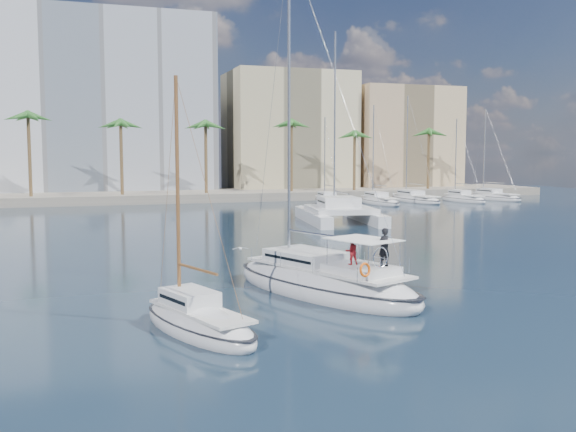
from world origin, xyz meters
name	(u,v)px	position (x,y,z in m)	size (l,w,h in m)	color
ground	(311,278)	(0.00, 0.00, 0.00)	(160.00, 160.00, 0.00)	black
quay	(164,196)	(0.00, 61.00, 0.60)	(120.00, 14.00, 1.20)	gray
building_modern	(74,106)	(-12.00, 73.00, 14.00)	(42.00, 16.00, 28.00)	silver
building_beige	(289,134)	(22.00, 70.00, 10.00)	(20.00, 14.00, 20.00)	#C4B68D
building_tan_right	(401,140)	(42.00, 68.00, 9.00)	(18.00, 12.00, 18.00)	tan
palm_centre	(166,128)	(0.00, 57.00, 10.28)	(3.60, 3.60, 12.30)	brown
palm_right	(389,130)	(34.00, 57.00, 10.28)	(3.60, 3.60, 12.30)	brown
main_sloop	(323,282)	(-0.80, -3.81, 0.54)	(8.07, 12.72, 18.03)	silver
small_sloop	(198,322)	(-7.78, -8.66, 0.40)	(4.52, 7.54, 10.35)	silver
catamaran	(339,210)	(12.58, 25.87, 1.17)	(8.43, 13.85, 18.83)	silver
seagull	(240,249)	(-2.87, 4.32, 1.14)	(0.97, 0.42, 0.18)	silver
moored_yacht_a	(329,204)	(20.00, 47.00, 0.00)	(2.72, 9.35, 11.90)	silver
moored_yacht_b	(379,204)	(26.50, 45.00, 0.00)	(3.14, 10.78, 13.72)	silver
moored_yacht_c	(415,202)	(33.00, 47.00, 0.00)	(3.55, 12.21, 15.54)	silver
moored_yacht_d	(463,202)	(39.50, 45.00, 0.00)	(2.72, 9.35, 11.90)	silver
moored_yacht_e	(494,200)	(46.00, 47.00, 0.00)	(3.14, 10.78, 13.72)	silver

